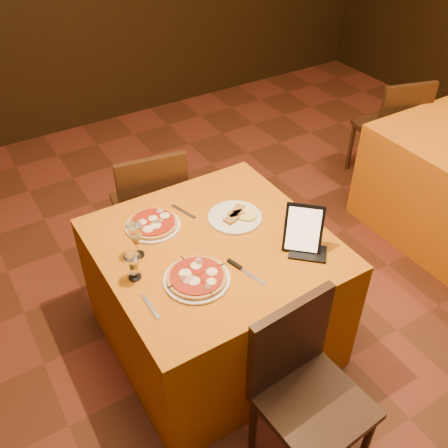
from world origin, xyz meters
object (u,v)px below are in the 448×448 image
pizza_far (153,225)px  tablet (303,229)px  chair_main_near (315,405)px  chair_side_far (386,129)px  chair_main_far (149,205)px  pizza_near (197,278)px  water_glass (134,267)px  main_table (214,294)px  wine_glass (136,240)px

pizza_far → tablet: 0.77m
chair_main_near → tablet: tablet is taller
chair_main_near → tablet: bearing=55.1°
chair_side_far → chair_main_far: bearing=14.5°
chair_side_far → pizza_near: size_ratio=2.97×
chair_main_far → pizza_far: chair_main_far is taller
pizza_near → pizza_far: size_ratio=1.08×
water_glass → chair_main_far: bearing=63.1°
pizza_near → water_glass: water_glass is taller
chair_side_far → tablet: size_ratio=3.73×
pizza_near → chair_side_far: bearing=22.8°
main_table → wine_glass: wine_glass is taller
chair_main_near → wine_glass: (-0.36, 0.94, 0.39)m
pizza_far → chair_main_near: bearing=-79.6°
chair_side_far → wine_glass: bearing=31.4°
main_table → wine_glass: bearing=163.1°
chair_main_far → pizza_near: bearing=88.1°
chair_side_far → tablet: 2.04m
wine_glass → water_glass: 0.15m
water_glass → tablet: (0.78, -0.24, 0.06)m
chair_main_far → pizza_far: 0.67m
pizza_near → water_glass: (-0.23, 0.17, 0.05)m
chair_side_far → pizza_far: chair_side_far is taller
chair_side_far → main_table: bearing=36.5°
tablet → pizza_near: bearing=-143.9°
pizza_far → wine_glass: bearing=-134.4°
chair_main_near → chair_side_far: same height
pizza_near → pizza_far: bearing=90.3°
chair_main_near → water_glass: bearing=114.2°
chair_side_far → tablet: (-1.72, -1.02, 0.41)m
main_table → chair_side_far: size_ratio=1.21×
pizza_near → main_table: bearing=43.5°
chair_main_near → pizza_far: (-0.20, 1.10, 0.31)m
water_glass → tablet: 0.82m
pizza_near → water_glass: size_ratio=2.36×
pizza_far → tablet: tablet is taller
chair_side_far → water_glass: 2.64m
main_table → chair_main_far: size_ratio=1.21×
pizza_near → tablet: size_ratio=1.26×
chair_main_far → pizza_far: size_ratio=3.21×
wine_glass → tablet: bearing=-27.5°
main_table → wine_glass: (-0.36, 0.11, 0.47)m
pizza_near → tablet: tablet is taller
main_table → water_glass: bearing=-176.9°
pizza_far → tablet: (0.55, -0.53, 0.10)m
pizza_far → tablet: size_ratio=1.16×
chair_main_near → chair_side_far: bearing=33.9°
chair_main_near → pizza_far: size_ratio=3.21×
main_table → wine_glass: size_ratio=5.79×
chair_main_far → water_glass: bearing=72.4°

